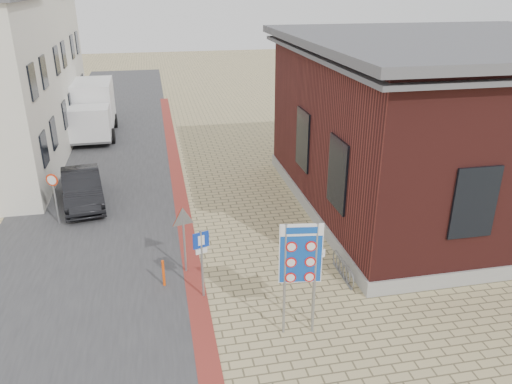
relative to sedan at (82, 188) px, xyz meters
name	(u,v)px	position (x,y,z in m)	size (l,w,h in m)	color
ground	(278,331)	(6.03, -9.78, -0.72)	(120.00, 120.00, 0.00)	tan
road_strip	(106,162)	(0.53, 5.22, -0.71)	(7.00, 60.00, 0.02)	#38383A
curb_strip	(180,194)	(4.03, 0.22, -0.70)	(0.60, 40.00, 0.02)	maroon
brick_building	(455,121)	(15.02, -2.79, 2.77)	(13.00, 13.00, 6.80)	gray
townhouse_far	(18,59)	(-4.97, 14.22, 3.45)	(7.40, 6.40, 8.30)	silver
bike_rack	(343,269)	(8.68, -7.58, -0.45)	(0.08, 1.80, 0.60)	slate
sedan	(82,188)	(0.00, 0.00, 0.00)	(1.52, 4.35, 1.43)	black
box_truck	(92,109)	(-0.48, 10.54, 0.90)	(2.64, 6.03, 3.14)	slate
border_sign	(301,256)	(6.53, -9.92, 1.61)	(1.09, 0.20, 3.22)	gray
essen_sign	(314,274)	(7.03, -9.59, 0.82)	(0.60, 0.27, 2.33)	gray
parking_sign	(202,253)	(4.23, -7.78, 0.76)	(0.47, 0.20, 2.20)	gray
yield_sign	(183,224)	(3.82, -6.28, 0.98)	(0.78, 0.27, 2.24)	gray
speed_sign	(54,191)	(-0.74, -1.78, 0.64)	(0.46, 0.21, 2.07)	gray
bollard	(164,273)	(3.10, -6.98, -0.27)	(0.08, 0.08, 0.89)	#FD500D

